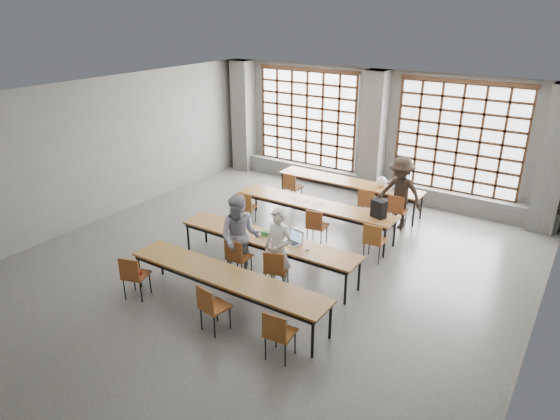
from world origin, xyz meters
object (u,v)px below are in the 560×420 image
object	(u,v)px
desk_row_b	(314,206)
desk_row_c	(267,241)
laptop_front	(294,240)
mouse	(307,249)
chair_mid_left	(245,205)
desk_row_d	(226,278)
chair_near_right	(278,331)
chair_back_right	(397,208)
green_box	(267,234)
red_pouch	(136,273)
phone	(272,241)
backpack	(379,209)
student_female	(240,237)
chair_mid_right	(374,238)
chair_back_mid	(367,201)
plastic_bag	(382,182)
chair_near_left	(133,273)
laptop_back	(399,187)
chair_mid_centre	(316,224)
chair_front_right	(276,267)
chair_near_mid	(211,304)
chair_back_left	(292,185)
chair_front_left	(237,255)
student_male	(278,250)
desk_row_a	(349,184)
student_back	(400,193)

from	to	relation	value
desk_row_b	desk_row_c	distance (m)	2.17
laptop_front	mouse	size ratio (longest dim) A/B	4.26
chair_mid_left	desk_row_d	bearing A→B (deg)	-58.27
chair_near_right	laptop_front	world-z (taller)	laptop_front
desk_row_b	chair_near_right	xyz separation A→B (m)	(1.89, -4.42, -0.13)
desk_row_c	chair_back_right	distance (m)	3.72
chair_mid_left	chair_near_right	bearing A→B (deg)	-47.59
green_box	red_pouch	size ratio (longest dim) A/B	1.25
phone	desk_row_d	bearing A→B (deg)	-87.74
backpack	student_female	bearing A→B (deg)	-105.30
chair_mid_right	desk_row_c	bearing A→B (deg)	-137.28
desk_row_c	student_female	distance (m)	0.62
chair_back_mid	chair_mid_left	distance (m)	3.04
plastic_bag	chair_near_left	bearing A→B (deg)	-108.93
desk_row_d	laptop_back	world-z (taller)	laptop_back
chair_mid_right	red_pouch	size ratio (longest dim) A/B	4.40
chair_mid_centre	chair_front_right	xyz separation A→B (m)	(0.35, -2.16, 0.00)
chair_mid_centre	chair_near_mid	xyz separation A→B (m)	(0.16, -3.79, 0.00)
chair_back_left	laptop_front	bearing A→B (deg)	-57.47
desk_row_b	chair_front_left	size ratio (longest dim) A/B	4.55
red_pouch	student_male	bearing A→B (deg)	39.09
mouse	desk_row_c	bearing A→B (deg)	178.79
chair_near_mid	desk_row_b	bearing A→B (deg)	97.31
chair_back_left	backpack	bearing A→B (deg)	-21.91
laptop_back	red_pouch	distance (m)	6.88
chair_near_left	student_male	xyz separation A→B (m)	(2.04, 1.75, 0.30)
desk_row_a	chair_near_left	size ratio (longest dim) A/B	4.55
chair_mid_left	mouse	bearing A→B (deg)	-30.35
chair_near_mid	desk_row_a	bearing A→B (deg)	95.26
chair_mid_centre	laptop_front	bearing A→B (deg)	-78.36
desk_row_c	chair_mid_centre	size ratio (longest dim) A/B	4.55
chair_back_mid	chair_front_right	size ratio (longest dim) A/B	1.00
desk_row_d	red_pouch	xyz separation A→B (m)	(-1.70, -0.55, -0.16)
desk_row_b	green_box	xyz separation A→B (m)	(0.09, -2.09, 0.11)
mouse	phone	xyz separation A→B (m)	(-0.77, -0.08, -0.01)
chair_mid_right	chair_back_right	bearing A→B (deg)	96.57
chair_back_left	phone	distance (m)	3.94
laptop_back	phone	world-z (taller)	laptop_back
chair_front_left	chair_near_mid	size ratio (longest dim) A/B	1.00
chair_mid_left	chair_back_mid	bearing A→B (deg)	38.50
chair_mid_right	plastic_bag	world-z (taller)	plastic_bag
mouse	plastic_bag	xyz separation A→B (m)	(-0.20, 4.13, 0.12)
mouse	student_back	bearing A→B (deg)	82.12
backpack	red_pouch	xyz separation A→B (m)	(-2.92, -4.39, -0.43)
student_male	mouse	world-z (taller)	student_male
chair_near_left	chair_back_mid	bearing A→B (deg)	69.76
student_back	phone	size ratio (longest dim) A/B	13.63
chair_near_right	laptop_front	size ratio (longest dim) A/B	2.11
phone	plastic_bag	distance (m)	4.25
chair_mid_centre	laptop_back	size ratio (longest dim) A/B	2.21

